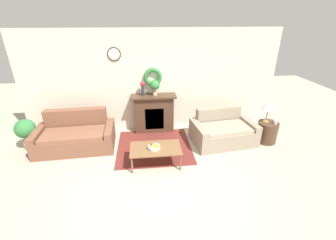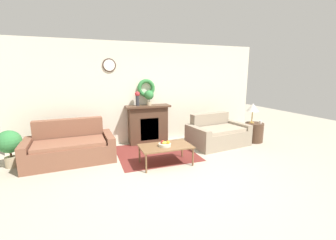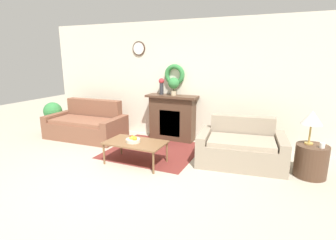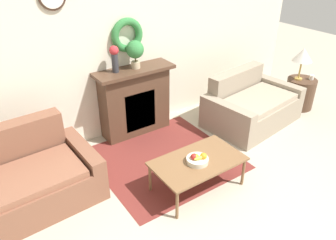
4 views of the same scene
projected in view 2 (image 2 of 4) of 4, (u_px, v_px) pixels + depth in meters
The scene contains 14 objects.
ground_plane at pixel (183, 181), 4.03m from camera, with size 16.00×16.00×0.00m, color #ADA38E.
floor_rug at pixel (156, 153), 5.43m from camera, with size 1.80×1.73×0.01m.
wall_back at pixel (145, 93), 6.16m from camera, with size 6.80×0.17×2.70m.
fireplace at pixel (148, 124), 6.15m from camera, with size 1.19×0.41×1.05m.
couch_left at pixel (70, 148), 4.91m from camera, with size 1.86×1.04×0.88m.
loveseat_right at pixel (217, 134), 6.04m from camera, with size 1.63×1.14×0.81m.
coffee_table at pixel (166, 147), 4.70m from camera, with size 1.08×0.63×0.41m.
fruit_bowl at pixel (165, 144), 4.65m from camera, with size 0.26×0.26×0.12m.
side_table_by_loveseat at pixel (254, 132), 6.32m from camera, with size 0.50×0.50×0.53m.
table_lamp at pixel (253, 108), 6.20m from camera, with size 0.33×0.33×0.55m.
mug at pixel (260, 122), 6.21m from camera, with size 0.08×0.08×0.08m.
vase_on_mantel_left at pixel (137, 97), 5.91m from camera, with size 0.13×0.13×0.38m.
potted_plant_on_mantel at pixel (149, 96), 5.99m from camera, with size 0.25×0.25×0.40m.
potted_plant_floor_by_couch at pixel (9, 144), 4.54m from camera, with size 0.46×0.46×0.77m.
Camera 2 is at (-1.54, -3.40, 1.89)m, focal length 24.00 mm.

